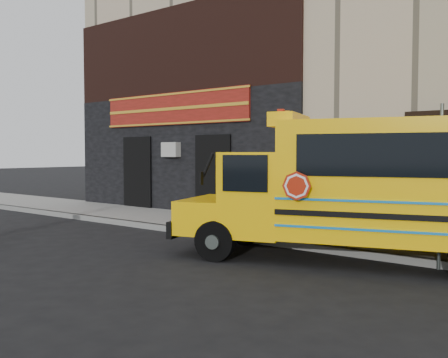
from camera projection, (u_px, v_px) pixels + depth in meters
The scene contains 6 objects.
ground at pixel (166, 259), 10.00m from camera, with size 120.00×120.00×0.00m, color black.
curb at pixel (243, 238), 12.04m from camera, with size 40.00×0.20×0.15m, color gray.
sidewalk at pixel (276, 231), 13.22m from camera, with size 40.00×3.00×0.15m, color slate.
building at pixel (370, 42), 17.91m from camera, with size 20.00×10.70×12.00m.
school_bus at pixel (369, 185), 9.65m from camera, with size 7.22×4.05×2.92m.
sign_pole at pixel (440, 178), 9.04m from camera, with size 0.07×0.27×3.03m.
Camera 1 is at (7.04, -7.07, 2.14)m, focal length 40.00 mm.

